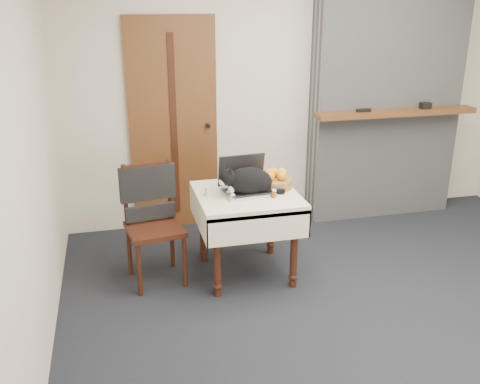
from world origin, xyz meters
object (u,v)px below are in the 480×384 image
Objects in this scene: chair at (151,207)px; cat at (249,181)px; pill_bottle at (274,194)px; fruit_basket at (275,180)px; cream_jar at (209,191)px; door at (173,126)px; side_table at (246,206)px; laptop at (245,183)px.

cat is at bearing -22.34° from chair.
fruit_basket is at bearing 71.33° from pill_bottle.
cat is at bearing -157.45° from fruit_basket.
fruit_basket is at bearing 6.23° from cream_jar.
cream_jar is 0.55m from fruit_basket.
side_table is (0.42, -1.13, -0.41)m from door.
door is at bearing 105.34° from laptop.
cat is at bearing 142.26° from pill_bottle.
door is 1.44m from pill_bottle.
door is 1.28m from fruit_basket.
chair is at bearing 168.81° from side_table.
pill_bottle is 0.07× the size of chair.
chair is (-0.91, 0.30, -0.14)m from pill_bottle.
fruit_basket reaches higher than cream_jar.
laptop is at bearing 131.56° from pill_bottle.
fruit_basket is 0.29× the size of chair.
door is 1.19m from laptop.
door is at bearing 110.26° from side_table.
pill_bottle is (0.47, -0.16, -0.00)m from cream_jar.
pill_bottle is (0.18, -0.16, 0.15)m from side_table.
pill_bottle reaches higher than side_table.
fruit_basket reaches higher than pill_bottle.
laptop is at bearing -69.07° from door.
side_table is 0.75m from chair.
chair is (-0.75, 0.18, -0.21)m from cat.
cat is at bearing -84.47° from laptop.
pill_bottle is 0.97m from chair.
door reaches higher than pill_bottle.
door is at bearing 63.26° from chair.
fruit_basket is (0.25, 0.06, 0.17)m from side_table.
side_table is 0.19m from laptop.
laptop is 0.78× the size of cat.
cat reaches higher than pill_bottle.
side_table is at bearing 104.63° from cat.
door is 1.16m from cream_jar.
door is 2.56× the size of side_table.
cream_jar is (0.12, -1.13, -0.26)m from door.
laptop is (0.42, -1.09, -0.23)m from door.
cream_jar is at bearing -178.89° from laptop.
cat is 0.32m from cream_jar.
laptop is 0.30m from cream_jar.
cat is at bearing -67.00° from side_table.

